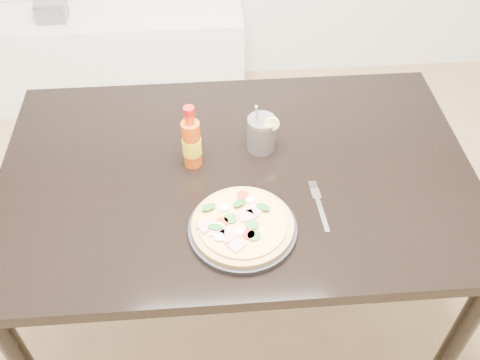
{
  "coord_description": "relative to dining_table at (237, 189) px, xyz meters",
  "views": [
    {
      "loc": [
        -0.3,
        -0.46,
        1.86
      ],
      "look_at": [
        -0.23,
        0.54,
        0.83
      ],
      "focal_mm": 40.0,
      "sensor_mm": 36.0,
      "label": 1
    }
  ],
  "objects": [
    {
      "name": "pizza",
      "position": [
        -0.0,
        -0.23,
        0.11
      ],
      "size": [
        0.27,
        0.27,
        0.03
      ],
      "color": "tan",
      "rests_on": "plate"
    },
    {
      "name": "fork",
      "position": [
        0.22,
        -0.16,
        0.09
      ],
      "size": [
        0.03,
        0.19,
        0.0
      ],
      "rotation": [
        0.0,
        0.0,
        0.05
      ],
      "color": "silver",
      "rests_on": "dining_table"
    },
    {
      "name": "media_console",
      "position": [
        -0.57,
        1.41,
        -0.42
      ],
      "size": [
        1.4,
        0.34,
        0.5
      ],
      "primitive_type": "cube",
      "color": "white",
      "rests_on": "ground"
    },
    {
      "name": "hot_sauce_bottle",
      "position": [
        -0.13,
        0.04,
        0.17
      ],
      "size": [
        0.07,
        0.07,
        0.21
      ],
      "rotation": [
        0.0,
        0.0,
        -0.38
      ],
      "color": "#D4470C",
      "rests_on": "dining_table"
    },
    {
      "name": "cd_stack",
      "position": [
        -0.82,
        1.39,
        -0.11
      ],
      "size": [
        0.14,
        0.12,
        0.1
      ],
      "color": "slate",
      "rests_on": "media_console"
    },
    {
      "name": "plate",
      "position": [
        -0.0,
        -0.23,
        0.09
      ],
      "size": [
        0.29,
        0.29,
        0.02
      ],
      "primitive_type": "cylinder",
      "color": "black",
      "rests_on": "dining_table"
    },
    {
      "name": "dining_table",
      "position": [
        0.0,
        0.0,
        0.0
      ],
      "size": [
        1.4,
        0.9,
        0.75
      ],
      "color": "black",
      "rests_on": "ground"
    },
    {
      "name": "cola_cup",
      "position": [
        0.08,
        0.09,
        0.14
      ],
      "size": [
        0.09,
        0.09,
        0.18
      ],
      "rotation": [
        0.0,
        0.0,
        0.28
      ],
      "color": "black",
      "rests_on": "dining_table"
    }
  ]
}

